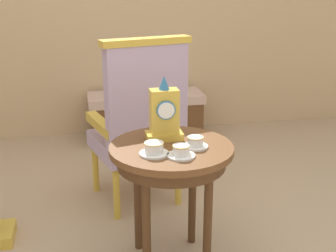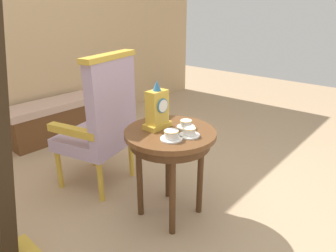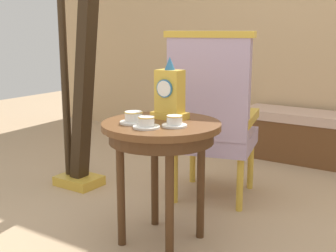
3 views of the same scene
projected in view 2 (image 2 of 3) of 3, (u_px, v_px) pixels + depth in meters
ground_plane at (168, 211)px, 2.30m from camera, size 10.00×10.00×0.00m
wall_back at (8, 13)px, 3.16m from camera, size 6.00×0.10×2.80m
side_table at (170, 142)px, 2.07m from camera, size 0.63×0.63×0.67m
teacup_left at (171, 135)px, 1.89m from camera, size 0.14×0.14×0.06m
teacup_right at (189, 132)px, 1.95m from camera, size 0.14×0.14×0.06m
teacup_center at (186, 124)px, 2.08m from camera, size 0.13×0.13×0.06m
mantel_clock at (157, 109)px, 2.04m from camera, size 0.19×0.11×0.34m
armchair at (102, 121)px, 2.44m from camera, size 0.66×0.65×1.14m
window_bench at (53, 120)px, 3.53m from camera, size 1.07×0.40×0.44m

